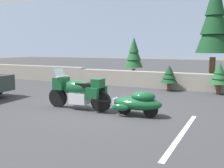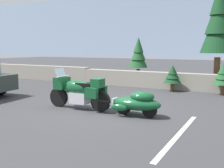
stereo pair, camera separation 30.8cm
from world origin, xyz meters
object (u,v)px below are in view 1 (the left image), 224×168
object	(u,v)px
pine_tree_tall	(215,19)
pine_tree_far_right	(134,54)
touring_motorcycle	(78,91)
car_shaped_trailer	(138,102)

from	to	relation	value
pine_tree_tall	pine_tree_far_right	distance (m)	4.91
touring_motorcycle	pine_tree_tall	xyz separation A→B (m)	(3.47, 6.68, 2.77)
pine_tree_tall	pine_tree_far_right	world-z (taller)	pine_tree_tall
touring_motorcycle	pine_tree_far_right	distance (m)	7.73
car_shaped_trailer	pine_tree_far_right	size ratio (longest dim) A/B	0.83
touring_motorcycle	pine_tree_far_right	bearing A→B (deg)	97.85
car_shaped_trailer	pine_tree_far_right	distance (m)	8.25
touring_motorcycle	pine_tree_far_right	world-z (taller)	pine_tree_far_right
touring_motorcycle	car_shaped_trailer	xyz separation A→B (m)	(2.06, 0.05, -0.21)
touring_motorcycle	pine_tree_far_right	xyz separation A→B (m)	(-1.05, 7.59, 1.04)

